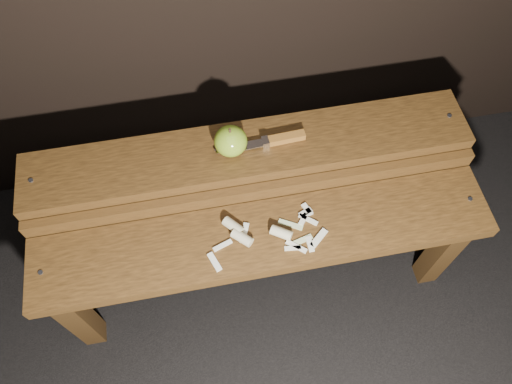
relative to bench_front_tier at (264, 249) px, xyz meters
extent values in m
plane|color=black|center=(0.00, 0.06, -0.35)|extent=(60.00, 60.00, 0.00)
cube|color=#34200D|center=(-0.54, -0.04, -0.16)|extent=(0.06, 0.06, 0.38)
cube|color=#34200D|center=(0.54, -0.04, -0.16)|extent=(0.06, 0.06, 0.38)
cube|color=#442A10|center=(0.00, 0.01, 0.05)|extent=(1.20, 0.20, 0.04)
cylinder|color=slate|center=(-0.56, 0.01, 0.07)|extent=(0.01, 0.01, 0.00)
cylinder|color=slate|center=(0.56, 0.01, 0.07)|extent=(0.01, 0.01, 0.00)
cube|color=#34200D|center=(-0.54, 0.26, -0.12)|extent=(0.06, 0.06, 0.46)
cube|color=#34200D|center=(0.54, 0.26, -0.12)|extent=(0.06, 0.06, 0.46)
cube|color=#442A10|center=(0.00, 0.13, 0.09)|extent=(1.20, 0.02, 0.05)
cube|color=#442A10|center=(0.00, 0.23, 0.13)|extent=(1.20, 0.18, 0.04)
cylinder|color=slate|center=(-0.56, 0.23, 0.15)|extent=(0.01, 0.01, 0.00)
cylinder|color=slate|center=(0.56, 0.23, 0.15)|extent=(0.01, 0.01, 0.00)
ellipsoid|color=olive|center=(-0.05, 0.23, 0.19)|extent=(0.09, 0.09, 0.08)
cylinder|color=#382314|center=(-0.05, 0.23, 0.23)|extent=(0.01, 0.01, 0.01)
cube|color=brown|center=(0.10, 0.23, 0.16)|extent=(0.10, 0.03, 0.02)
cube|color=silver|center=(0.05, 0.23, 0.16)|extent=(0.02, 0.03, 0.02)
cube|color=silver|center=(-0.02, 0.23, 0.16)|extent=(0.11, 0.03, 0.00)
cube|color=silver|center=(-0.07, 0.23, 0.16)|extent=(0.04, 0.03, 0.00)
cube|color=beige|center=(-0.05, 0.02, 0.07)|extent=(0.03, 0.06, 0.01)
cube|color=beige|center=(0.12, 0.05, 0.07)|extent=(0.04, 0.03, 0.01)
cube|color=beige|center=(0.14, -0.03, 0.07)|extent=(0.06, 0.05, 0.01)
cube|color=beige|center=(0.06, -0.04, 0.07)|extent=(0.04, 0.01, 0.01)
cube|color=beige|center=(-0.11, 0.00, 0.07)|extent=(0.05, 0.03, 0.01)
cube|color=beige|center=(0.11, -0.04, 0.07)|extent=(0.01, 0.04, 0.01)
cube|color=beige|center=(0.13, 0.06, 0.07)|extent=(0.03, 0.04, 0.01)
cube|color=beige|center=(0.11, 0.03, 0.07)|extent=(0.03, 0.04, 0.01)
cube|color=beige|center=(-0.14, -0.04, 0.07)|extent=(0.03, 0.05, 0.01)
cube|color=beige|center=(0.12, 0.03, 0.07)|extent=(0.05, 0.04, 0.01)
cube|color=beige|center=(0.07, -0.04, 0.07)|extent=(0.05, 0.05, 0.01)
cylinder|color=#C9BB8C|center=(-0.07, 0.04, 0.08)|extent=(0.06, 0.06, 0.03)
cylinder|color=#C9BB8C|center=(0.04, 0.00, 0.08)|extent=(0.06, 0.05, 0.03)
cylinder|color=#C9BB8C|center=(-0.06, 0.01, 0.08)|extent=(0.06, 0.06, 0.03)
cube|color=#BCC988|center=(0.07, 0.02, 0.07)|extent=(0.06, 0.04, 0.00)
cube|color=#BCC988|center=(0.09, -0.03, 0.07)|extent=(0.07, 0.03, 0.00)
camera|label=1|loc=(-0.12, -0.51, 1.23)|focal=35.00mm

